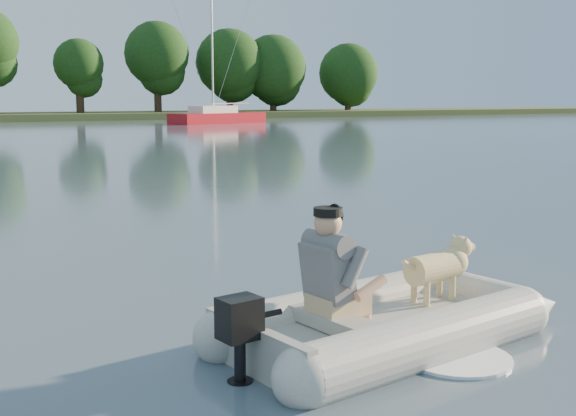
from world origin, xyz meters
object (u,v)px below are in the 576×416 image
sailboat (217,117)px  man (329,267)px  dinghy (391,277)px  dog (434,273)px

sailboat → man: bearing=-130.2°
dinghy → dog: dinghy is taller
dinghy → sailboat: bearing=59.7°
dinghy → sailboat: (18.63, 46.64, -0.05)m
dinghy → man: (-0.64, -0.05, 0.17)m
dinghy → sailboat: sailboat is taller
man → dinghy: bearing=-4.2°
dinghy → man: 0.66m
man → sailboat: (19.26, 46.69, -0.23)m
man → sailboat: bearing=59.0°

